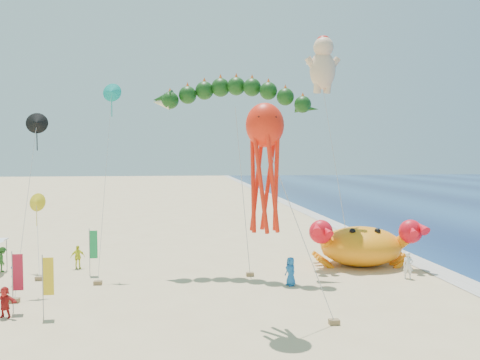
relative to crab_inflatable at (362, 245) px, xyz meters
name	(u,v)px	position (x,y,z in m)	size (l,w,h in m)	color
ground	(275,283)	(-7.27, -3.72, -1.57)	(320.00, 320.00, 0.00)	#D1B784
foam_strip	(450,276)	(4.73, -3.72, -1.56)	(320.00, 320.00, 0.00)	silver
crab_inflatable	(362,245)	(0.00, 0.00, 0.00)	(8.14, 5.58, 3.57)	orange
dragon_kite	(233,99)	(-9.60, -0.37, 10.45)	(11.37, 4.58, 13.27)	#10370F
cherub_kite	(323,63)	(-2.25, 2.65, 13.68)	(2.99, 2.92, 17.37)	#F6C196
octopus_kite	(265,158)	(-9.21, -10.86, 6.46)	(4.49, 1.65, 10.64)	#F8240D
feather_flags	(37,262)	(-21.46, -4.94, 0.44)	(6.55, 8.42, 3.20)	gray
beachgoers	(93,274)	(-18.63, -3.37, -0.72)	(28.23, 10.89, 1.80)	white
small_kites	(63,154)	(-20.97, -0.64, 6.66)	(6.79, 7.72, 13.18)	yellow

